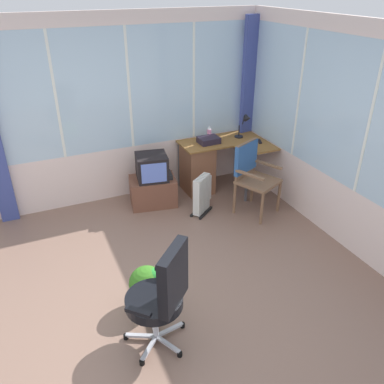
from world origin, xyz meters
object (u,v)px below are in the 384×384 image
(space_heater, at_px, (202,194))
(potted_plant, at_px, (148,284))
(tv_on_stand, at_px, (153,183))
(spray_bottle, at_px, (209,133))
(desk_lamp, at_px, (246,122))
(desk, at_px, (201,165))
(wooden_armchair, at_px, (251,169))
(paper_tray, at_px, (209,140))
(office_chair, at_px, (162,293))
(tv_remote, at_px, (259,141))

(space_heater, relative_size, potted_plant, 1.20)
(tv_on_stand, relative_size, space_heater, 1.37)
(spray_bottle, relative_size, potted_plant, 0.47)
(desk_lamp, height_order, space_heater, desk_lamp)
(desk, distance_m, potted_plant, 2.56)
(wooden_armchair, bearing_deg, potted_plant, -146.88)
(spray_bottle, relative_size, space_heater, 0.39)
(desk, xyz_separation_m, paper_tray, (0.11, -0.01, 0.39))
(office_chair, bearing_deg, desk, 58.63)
(desk_lamp, relative_size, potted_plant, 0.80)
(wooden_armchair, xyz_separation_m, potted_plant, (-1.90, -1.24, -0.36))
(office_chair, distance_m, tv_on_stand, 2.55)
(desk_lamp, xyz_separation_m, potted_plant, (-2.25, -2.02, -0.72))
(tv_on_stand, relative_size, potted_plant, 1.65)
(paper_tray, height_order, potted_plant, paper_tray)
(desk_lamp, distance_m, wooden_armchair, 0.93)
(tv_on_stand, distance_m, space_heater, 0.74)
(desk_lamp, relative_size, paper_tray, 1.23)
(desk_lamp, height_order, office_chair, desk_lamp)
(desk_lamp, distance_m, office_chair, 3.42)
(spray_bottle, xyz_separation_m, tv_on_stand, (-1.00, -0.25, -0.52))
(tv_remote, relative_size, spray_bottle, 0.69)
(office_chair, bearing_deg, potted_plant, 87.85)
(desk_lamp, bearing_deg, tv_remote, -67.62)
(tv_remote, bearing_deg, spray_bottle, 168.57)
(paper_tray, distance_m, space_heater, 0.89)
(tv_on_stand, bearing_deg, wooden_armchair, -30.32)
(desk_lamp, xyz_separation_m, tv_remote, (0.10, -0.25, -0.23))
(paper_tray, height_order, wooden_armchair, wooden_armchair)
(spray_bottle, bearing_deg, space_heater, -121.43)
(tv_remote, relative_size, potted_plant, 0.32)
(paper_tray, bearing_deg, spray_bottle, 61.52)
(tv_on_stand, bearing_deg, space_heater, -42.50)
(tv_remote, bearing_deg, tv_on_stand, -164.03)
(spray_bottle, distance_m, tv_on_stand, 1.16)
(paper_tray, xyz_separation_m, tv_on_stand, (-0.93, -0.11, -0.46))
(spray_bottle, bearing_deg, desk_lamp, -16.71)
(desk, relative_size, potted_plant, 2.69)
(spray_bottle, bearing_deg, paper_tray, -118.48)
(spray_bottle, relative_size, office_chair, 0.20)
(desk, xyz_separation_m, tv_on_stand, (-0.81, -0.12, -0.07))
(spray_bottle, bearing_deg, potted_plant, -128.41)
(potted_plant, bearing_deg, paper_tray, 51.00)
(tv_remote, bearing_deg, paper_tray, -179.52)
(desk, bearing_deg, space_heater, -113.45)
(tv_remote, relative_size, tv_on_stand, 0.20)
(desk_lamp, relative_size, wooden_armchair, 0.37)
(desk_lamp, relative_size, space_heater, 0.66)
(tv_on_stand, bearing_deg, tv_remote, -5.66)
(paper_tray, relative_size, tv_on_stand, 0.39)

